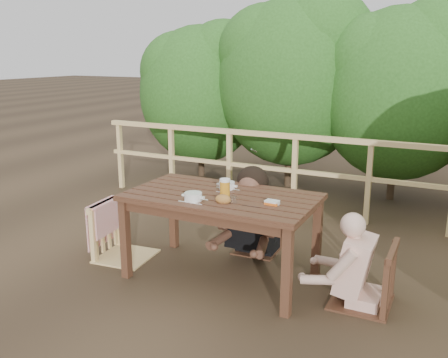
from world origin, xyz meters
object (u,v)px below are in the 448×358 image
at_px(soup_far, 227,186).
at_px(beer_glass, 225,189).
at_px(chair_far, 258,211).
at_px(diner_right, 370,232).
at_px(woman, 259,184).
at_px(tumbler, 234,201).
at_px(table, 221,237).
at_px(butter_tub, 272,203).
at_px(soup_near, 193,197).
at_px(bread_roll, 223,199).
at_px(chair_right, 365,246).
at_px(chair_left, 124,207).

distance_m(soup_far, beer_glass, 0.26).
distance_m(chair_far, diner_right, 1.36).
distance_m(diner_right, beer_glass, 1.23).
distance_m(woman, diner_right, 1.36).
distance_m(beer_glass, tumbler, 0.20).
xyz_separation_m(table, butter_tub, (0.50, -0.07, 0.40)).
height_order(soup_near, soup_far, soup_near).
bearing_deg(beer_glass, butter_tub, -3.09).
bearing_deg(bread_roll, tumbler, 11.62).
xyz_separation_m(soup_near, soup_far, (0.09, 0.45, -0.00)).
xyz_separation_m(diner_right, butter_tub, (-0.77, -0.14, 0.16)).
distance_m(chair_right, soup_near, 1.44).
distance_m(chair_left, soup_near, 0.97).
distance_m(diner_right, tumbler, 1.10).
height_order(table, woman, woman).
distance_m(chair_left, tumbler, 1.28).
xyz_separation_m(soup_near, bread_roll, (0.25, 0.07, -0.00)).
height_order(soup_far, beer_glass, beer_glass).
bearing_deg(soup_near, tumbler, 14.24).
relative_size(chair_right, soup_far, 4.09).
bearing_deg(beer_glass, chair_left, -179.90).
relative_size(chair_left, tumbler, 14.74).
bearing_deg(butter_tub, beer_glass, 179.93).
distance_m(soup_near, tumbler, 0.35).
height_order(woman, beer_glass, woman).
relative_size(chair_far, chair_right, 0.88).
relative_size(bread_roll, tumbler, 1.94).
height_order(chair_left, diner_right, diner_right).
distance_m(woman, soup_near, 0.99).
height_order(table, beer_glass, beer_glass).
bearing_deg(soup_near, chair_left, 166.72).
bearing_deg(woman, beer_glass, 87.51).
height_order(woman, bread_roll, woman).
relative_size(soup_near, tumbler, 3.55).
distance_m(soup_far, tumbler, 0.44).
distance_m(table, woman, 0.77).
bearing_deg(table, chair_right, 3.06).
xyz_separation_m(chair_right, tumbler, (-1.03, -0.25, 0.30)).
distance_m(chair_right, butter_tub, 0.80).
xyz_separation_m(bread_roll, tumbler, (0.09, 0.02, -0.00)).
relative_size(table, soup_far, 6.82).
height_order(table, tumbler, tumbler).
distance_m(chair_far, chair_right, 1.32).
bearing_deg(woman, bread_roll, 91.33).
bearing_deg(beer_glass, diner_right, 5.46).
height_order(table, butter_tub, butter_tub).
xyz_separation_m(table, chair_far, (0.06, 0.68, 0.05)).
distance_m(soup_near, soup_far, 0.46).
relative_size(chair_right, woman, 0.70).
height_order(soup_near, butter_tub, soup_near).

